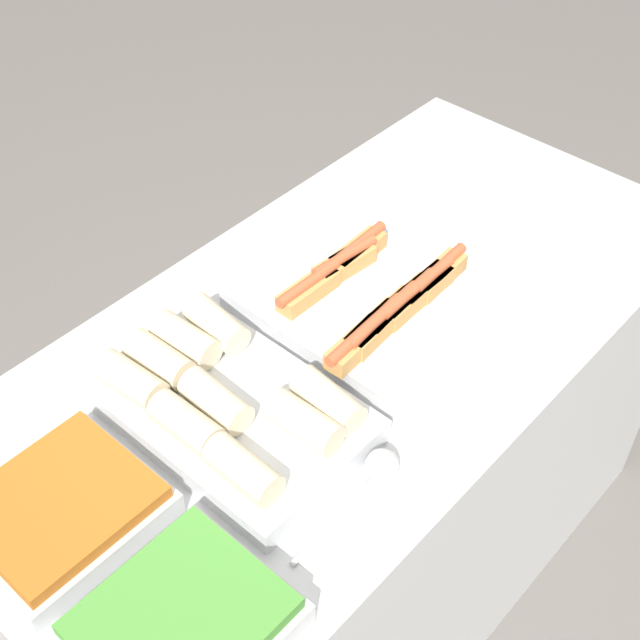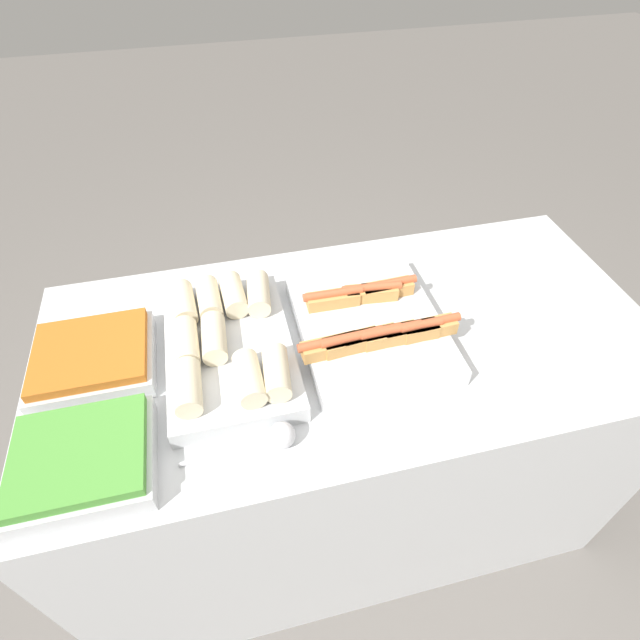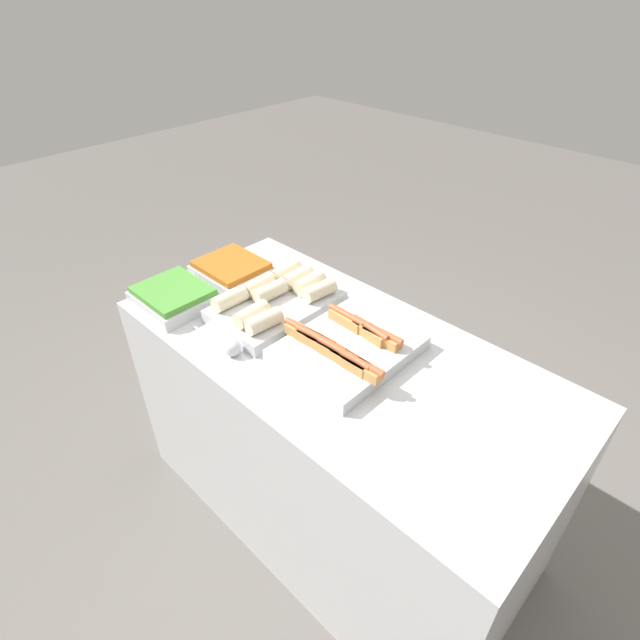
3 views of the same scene
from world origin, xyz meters
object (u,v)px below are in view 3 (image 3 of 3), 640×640
object	(u,v)px
tray_wraps	(276,301)
serving_spoon_near	(230,347)
tray_hotdogs	(347,347)
tray_side_front	(174,297)
tray_side_back	(232,270)

from	to	relation	value
tray_wraps	serving_spoon_near	world-z (taller)	tray_wraps
tray_hotdogs	tray_wraps	distance (m)	0.37
tray_hotdogs	serving_spoon_near	distance (m)	0.40
tray_side_front	tray_hotdogs	bearing A→B (deg)	18.61
serving_spoon_near	tray_side_back	bearing A→B (deg)	141.67
tray_hotdogs	tray_side_front	xyz separation A→B (m)	(-0.69, -0.23, -0.00)
tray_side_front	tray_side_back	world-z (taller)	same
tray_side_front	tray_side_back	bearing A→B (deg)	90.00
tray_wraps	tray_side_front	size ratio (longest dim) A/B	1.65
tray_wraps	tray_side_back	world-z (taller)	tray_wraps
tray_hotdogs	tray_side_back	world-z (taller)	tray_hotdogs
tray_hotdogs	tray_side_front	bearing A→B (deg)	-161.39
tray_hotdogs	serving_spoon_near	size ratio (longest dim) A/B	1.78
serving_spoon_near	tray_hotdogs	bearing A→B (deg)	42.11
tray_hotdogs	serving_spoon_near	bearing A→B (deg)	-137.89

